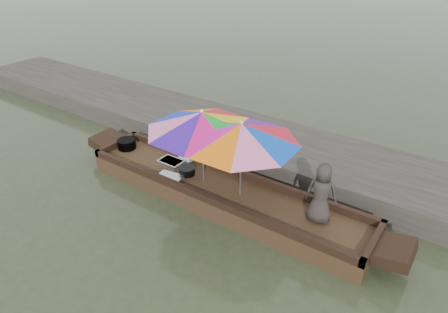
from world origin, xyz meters
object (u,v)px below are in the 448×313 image
Objects in this scene: charcoal_grill at (187,171)px; cooking_pot at (127,144)px; supply_bag at (186,155)px; umbrella_bow at (203,147)px; tray_crayfish at (171,162)px; umbrella_stern at (241,160)px; vendor at (321,193)px; boat_hull at (221,194)px; tray_scallop at (170,178)px.

cooking_pot is at bearing 177.22° from charcoal_grill.
cooking_pot is at bearing -166.29° from supply_bag.
cooking_pot is 0.19× the size of umbrella_bow.
tray_crayfish is 0.24× the size of umbrella_stern.
charcoal_grill is 1.17× the size of supply_bag.
vendor is (4.73, 0.04, 0.45)m from cooking_pot.
vendor is at bearing -5.78° from supply_bag.
vendor is 0.52× the size of umbrella_stern.
umbrella_bow is at bearing 180.00° from boat_hull.
tray_scallop is at bearing -149.76° from umbrella_bow.
cooking_pot is at bearing -178.73° from tray_crayfish.
tray_scallop is at bearing -51.85° from tray_crayfish.
umbrella_stern is at bearing -14.91° from supply_bag.
umbrella_bow reaches higher than tray_crayfish.
supply_bag is at bearing 64.82° from tray_crayfish.
vendor reaches higher than cooking_pot.
vendor is at bearing 0.13° from tray_crayfish.
tray_scallop is (-1.04, -0.35, 0.21)m from boat_hull.
tray_scallop is 1.02m from umbrella_bow.
umbrella_bow is (0.81, -0.45, 0.65)m from supply_bag.
vendor reaches higher than supply_bag.
charcoal_grill is 0.15× the size of umbrella_bow.
umbrella_bow is (2.31, -0.09, 0.67)m from cooking_pot.
supply_bag reaches higher than tray_crayfish.
cooking_pot is (-2.74, 0.09, 0.28)m from boat_hull.
boat_hull is 11.55× the size of tray_crayfish.
vendor is (1.99, 0.12, 0.74)m from boat_hull.
charcoal_grill is (1.88, -0.09, -0.03)m from cooking_pot.
supply_bag is at bearing 160.17° from boat_hull.
umbrella_bow is (0.97, -0.11, 0.73)m from tray_crayfish.
umbrella_bow reaches higher than vendor.
vendor is (3.02, 0.47, 0.53)m from tray_scallop.
tray_crayfish is 1.22m from umbrella_bow.
cooking_pot is at bearing 178.47° from umbrella_stern.
umbrella_bow and umbrella_stern have the same top height.
cooking_pot is at bearing 177.89° from umbrella_bow.
vendor is (3.23, -0.33, 0.43)m from supply_bag.
supply_bag is at bearing 165.09° from umbrella_stern.
tray_scallop reaches higher than boat_hull.
boat_hull is 1.12m from tray_scallop.
boat_hull is 18.49× the size of charcoal_grill.
charcoal_grill is 0.29× the size of vendor.
cooking_pot reaches higher than tray_crayfish.
cooking_pot is 0.79× the size of tray_scallop.
tray_scallop is 1.60× the size of charcoal_grill.
boat_hull is at bearing -4.67° from tray_crayfish.
supply_bag reaches higher than tray_scallop.
umbrella_bow is at bearing -6.74° from tray_crayfish.
umbrella_stern reaches higher than tray_crayfish.
umbrella_bow reaches higher than boat_hull.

